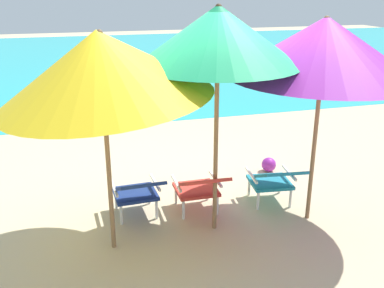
% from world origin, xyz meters
% --- Properties ---
extents(ground_plane, '(40.00, 40.00, 0.00)m').
position_xyz_m(ground_plane, '(0.00, 4.00, 0.00)').
color(ground_plane, '#CCB78E').
extents(ocean_band, '(40.00, 18.00, 0.01)m').
position_xyz_m(ocean_band, '(0.00, 12.79, 0.00)').
color(ocean_band, '#28B2B7').
rests_on(ocean_band, ground_plane).
extents(lounge_chair_left, '(0.57, 0.89, 0.68)m').
position_xyz_m(lounge_chair_left, '(-0.83, -0.23, 0.40)').
color(lounge_chair_left, navy).
rests_on(lounge_chair_left, ground_plane).
extents(lounge_chair_center, '(0.56, 0.88, 0.68)m').
position_xyz_m(lounge_chair_center, '(-0.07, -0.32, 0.40)').
color(lounge_chair_center, red).
rests_on(lounge_chair_center, ground_plane).
extents(lounge_chair_right, '(0.64, 0.93, 0.68)m').
position_xyz_m(lounge_chair_right, '(0.92, -0.38, 0.40)').
color(lounge_chair_right, teal).
rests_on(lounge_chair_right, ground_plane).
extents(beach_umbrella_left, '(2.57, 2.53, 2.46)m').
position_xyz_m(beach_umbrella_left, '(-1.19, -0.74, 2.02)').
color(beach_umbrella_left, olive).
rests_on(beach_umbrella_left, ground_plane).
extents(beach_umbrella_center, '(2.41, 2.42, 2.58)m').
position_xyz_m(beach_umbrella_center, '(0.01, -0.66, 2.26)').
color(beach_umbrella_center, olive).
rests_on(beach_umbrella_center, ground_plane).
extents(beach_umbrella_right, '(2.98, 2.98, 2.45)m').
position_xyz_m(beach_umbrella_right, '(1.22, -0.74, 2.11)').
color(beach_umbrella_right, olive).
rests_on(beach_umbrella_right, ground_plane).
extents(beach_ball, '(0.23, 0.23, 0.23)m').
position_xyz_m(beach_ball, '(1.38, 0.73, 0.11)').
color(beach_ball, purple).
rests_on(beach_ball, ground_plane).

